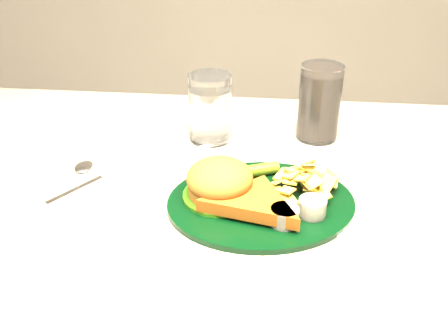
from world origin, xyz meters
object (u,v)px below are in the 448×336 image
at_px(dinner_plate, 262,187).
at_px(cola_glass, 319,103).
at_px(fork_napkin, 318,211).
at_px(water_glass, 210,108).

height_order(dinner_plate, cola_glass, cola_glass).
bearing_deg(fork_napkin, cola_glass, 92.18).
bearing_deg(cola_glass, dinner_plate, -111.50).
xyz_separation_m(dinner_plate, cola_glass, (0.09, 0.24, 0.04)).
xyz_separation_m(dinner_plate, water_glass, (-0.10, 0.21, 0.03)).
xyz_separation_m(water_glass, cola_glass, (0.19, 0.03, 0.01)).
xyz_separation_m(dinner_plate, fork_napkin, (0.08, -0.01, -0.03)).
bearing_deg(dinner_plate, water_glass, 103.31).
bearing_deg(water_glass, cola_glass, 7.63).
bearing_deg(cola_glass, fork_napkin, -92.62).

